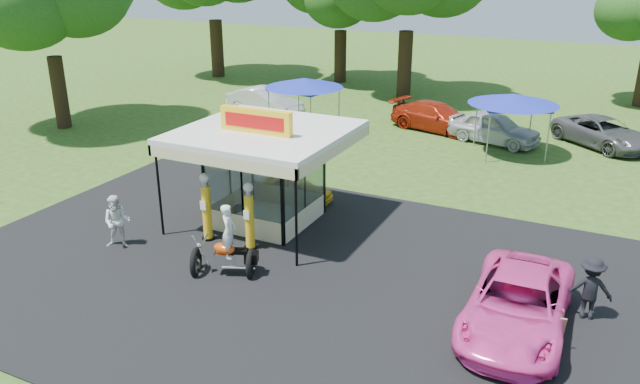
% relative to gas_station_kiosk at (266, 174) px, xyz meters
% --- Properties ---
extents(ground, '(120.00, 120.00, 0.00)m').
position_rel_gas_station_kiosk_xyz_m(ground, '(2.00, -4.99, -1.78)').
color(ground, '#274C17').
rests_on(ground, ground).
extents(asphalt_apron, '(20.00, 14.00, 0.04)m').
position_rel_gas_station_kiosk_xyz_m(asphalt_apron, '(2.00, -2.99, -1.76)').
color(asphalt_apron, black).
rests_on(asphalt_apron, ground).
extents(gas_station_kiosk, '(5.40, 5.40, 4.18)m').
position_rel_gas_station_kiosk_xyz_m(gas_station_kiosk, '(0.00, 0.00, 0.00)').
color(gas_station_kiosk, white).
rests_on(gas_station_kiosk, ground).
extents(gas_pump_left, '(0.44, 0.44, 2.34)m').
position_rel_gas_station_kiosk_xyz_m(gas_pump_left, '(-0.97, -2.16, -0.66)').
color(gas_pump_left, black).
rests_on(gas_pump_left, ground).
extents(gas_pump_right, '(0.43, 0.43, 2.28)m').
position_rel_gas_station_kiosk_xyz_m(gas_pump_right, '(0.65, -2.14, -0.69)').
color(gas_pump_right, black).
rests_on(gas_pump_right, ground).
extents(motorcycle, '(2.04, 1.53, 2.32)m').
position_rel_gas_station_kiosk_xyz_m(motorcycle, '(0.97, -3.87, -0.88)').
color(motorcycle, black).
rests_on(motorcycle, ground).
extents(spare_tires, '(0.98, 0.66, 0.81)m').
position_rel_gas_station_kiosk_xyz_m(spare_tires, '(-0.59, -0.75, -1.39)').
color(spare_tires, black).
rests_on(spare_tires, ground).
extents(a_frame_sign, '(0.56, 0.59, 0.93)m').
position_rel_gas_station_kiosk_xyz_m(a_frame_sign, '(9.97, -3.47, -1.31)').
color(a_frame_sign, '#593819').
rests_on(a_frame_sign, ground).
extents(kiosk_car, '(2.82, 1.13, 0.96)m').
position_rel_gas_station_kiosk_xyz_m(kiosk_car, '(-0.00, 2.21, -1.30)').
color(kiosk_car, yellow).
rests_on(kiosk_car, ground).
extents(pink_sedan, '(2.48, 5.22, 1.44)m').
position_rel_gas_station_kiosk_xyz_m(pink_sedan, '(9.08, -3.07, -1.06)').
color(pink_sedan, '#FF45B1').
rests_on(pink_sedan, ground).
extents(spectator_west, '(1.07, 0.99, 1.76)m').
position_rel_gas_station_kiosk_xyz_m(spectator_west, '(-3.26, -3.84, -0.90)').
color(spectator_west, white).
rests_on(spectator_west, ground).
extents(spectator_east_a, '(1.23, 0.84, 1.75)m').
position_rel_gas_station_kiosk_xyz_m(spectator_east_a, '(10.65, -1.74, -0.91)').
color(spectator_east_a, black).
rests_on(spectator_east_a, ground).
extents(bg_car_a, '(4.99, 2.45, 1.57)m').
position_rel_gas_station_kiosk_xyz_m(bg_car_a, '(-8.04, 13.34, -1.00)').
color(bg_car_a, silver).
rests_on(bg_car_a, ground).
extents(bg_car_b, '(5.41, 3.26, 1.47)m').
position_rel_gas_station_kiosk_xyz_m(bg_car_b, '(1.90, 14.48, -1.05)').
color(bg_car_b, '#A6220C').
rests_on(bg_car_b, ground).
extents(bg_car_c, '(4.87, 2.94, 1.55)m').
position_rel_gas_station_kiosk_xyz_m(bg_car_c, '(5.15, 13.42, -1.01)').
color(bg_car_c, silver).
rests_on(bg_car_c, ground).
extents(bg_car_d, '(5.42, 5.12, 1.42)m').
position_rel_gas_station_kiosk_xyz_m(bg_car_d, '(10.05, 15.15, -1.07)').
color(bg_car_d, '#525355').
rests_on(bg_car_d, ground).
extents(tent_west, '(4.09, 4.09, 2.86)m').
position_rel_gas_station_kiosk_xyz_m(tent_west, '(-4.29, 11.13, 0.81)').
color(tent_west, gray).
rests_on(tent_west, ground).
extents(tent_east, '(4.12, 4.12, 2.88)m').
position_rel_gas_station_kiosk_xyz_m(tent_east, '(6.16, 11.90, 0.82)').
color(tent_east, gray).
rests_on(tent_east, ground).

